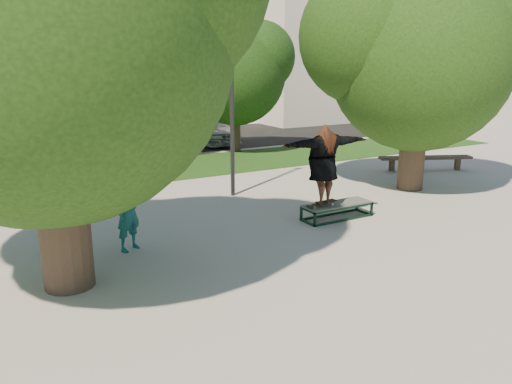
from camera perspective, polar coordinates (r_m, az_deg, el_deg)
ground at (r=9.87m, az=5.60°, el=-7.57°), size 120.00×120.00×0.00m
grass_strip at (r=18.45m, az=-9.08°, el=2.79°), size 30.00×4.00×0.02m
asphalt_strip at (r=24.31m, az=-16.83°, el=5.14°), size 40.00×8.00×0.01m
tree_left at (r=8.61m, az=-23.88°, el=18.15°), size 6.96×5.95×7.12m
tree_right at (r=15.42m, az=17.82°, el=15.31°), size 6.24×5.33×6.51m
bg_tree_mid at (r=19.97m, az=-18.08°, el=14.73°), size 5.76×4.92×6.24m
bg_tree_right at (r=21.37m, az=-2.65°, el=13.93°), size 5.04×4.31×5.43m
lamppost at (r=13.97m, az=-2.80°, el=12.24°), size 0.25×0.15×6.11m
side_building at (r=37.57m, az=8.89°, el=14.80°), size 15.00×10.00×8.00m
grind_box at (r=12.41m, az=9.24°, el=-2.13°), size 1.80×0.60×0.38m
skater_rig at (r=11.83m, az=7.68°, el=3.15°), size 2.35×0.74×1.97m
bystander at (r=10.34m, az=-14.42°, el=-2.10°), size 0.72×0.64×1.65m
bench at (r=18.68m, az=18.78°, el=3.63°), size 3.19×1.76×0.51m
car_dark at (r=23.24m, az=-19.72°, el=6.18°), size 1.99×4.24×1.35m
car_grey at (r=23.78m, az=-14.91°, el=6.99°), size 3.33×5.96×1.58m
car_silver_b at (r=24.17m, az=-5.47°, el=7.16°), size 1.88×4.43×1.28m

